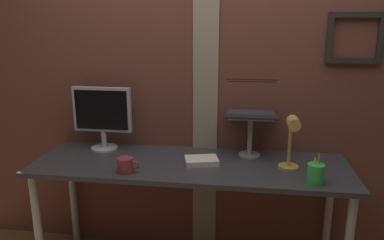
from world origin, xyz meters
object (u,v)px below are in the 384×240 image
(laptop, at_px, (251,104))
(pen_cup, at_px, (316,174))
(desk_lamp, at_px, (292,137))
(coffee_mug, at_px, (126,165))
(monitor, at_px, (102,113))

(laptop, bearing_deg, pen_cup, -52.45)
(desk_lamp, relative_size, coffee_mug, 2.64)
(pen_cup, xyz_separation_m, coffee_mug, (-1.07, -0.00, -0.01))
(monitor, bearing_deg, laptop, 4.27)
(desk_lamp, bearing_deg, monitor, 169.10)
(pen_cup, height_order, coffee_mug, pen_cup)
(laptop, height_order, coffee_mug, laptop)
(monitor, xyz_separation_m, laptop, (0.99, 0.07, 0.08))
(coffee_mug, bearing_deg, desk_lamp, 8.91)
(pen_cup, bearing_deg, coffee_mug, -179.99)
(monitor, relative_size, pen_cup, 2.55)
(desk_lamp, height_order, pen_cup, desk_lamp)
(desk_lamp, relative_size, pen_cup, 2.01)
(laptop, bearing_deg, coffee_mug, -147.37)
(monitor, xyz_separation_m, coffee_mug, (0.28, -0.38, -0.21))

